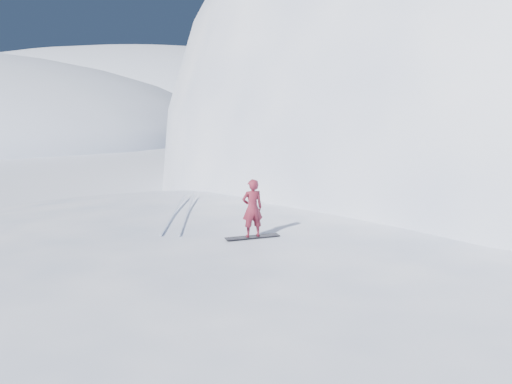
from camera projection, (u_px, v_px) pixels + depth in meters
ground at (218, 344)px, 12.85m from camera, size 400.00×400.00×0.00m
near_ridge at (266, 299)px, 15.68m from camera, size 36.00×28.00×4.80m
peak_shoulder at (430, 197)px, 31.39m from camera, size 28.00×24.00×18.00m
far_ridge_c at (137, 121)px, 124.25m from camera, size 140.00×90.00×36.00m
wind_bumps at (212, 309)px, 14.97m from camera, size 16.00×14.40×1.00m
snowboard at (252, 237)px, 13.95m from camera, size 1.53×0.89×0.03m
snowboarder at (252, 208)px, 13.79m from camera, size 0.70×0.60×1.62m
board_tracks at (181, 211)px, 17.05m from camera, size 1.33×5.96×0.04m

